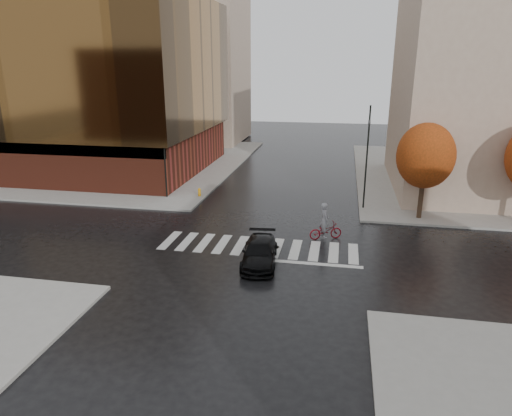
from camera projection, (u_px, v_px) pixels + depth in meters
The scene contains 13 objects.
ground at pixel (257, 250), 26.39m from camera, with size 120.00×120.00×0.00m, color black.
sidewalk_nw at pixel (104, 161), 49.78m from camera, with size 30.00×30.00×0.15m, color gray.
crosswalk at pixel (258, 247), 26.86m from camera, with size 12.00×3.00×0.01m, color silver.
office_glass at pixel (70, 85), 44.65m from camera, with size 27.00×19.00×16.00m.
building_ne_tan at pixel (505, 78), 36.48m from camera, with size 16.00×16.00×18.00m, color tan.
building_nw_far at pixel (191, 64), 60.80m from camera, with size 14.00×12.00×20.00m, color tan.
tree_ne_a at pixel (426, 156), 30.18m from camera, with size 3.80×3.80×6.50m.
sedan at pixel (260, 252), 24.43m from camera, with size 1.80×4.42×1.28m, color black.
cyclist at pixel (325, 227), 27.82m from camera, with size 2.15×1.44×2.31m.
traffic_light_nw at pixel (164, 141), 35.03m from camera, with size 0.23×0.20×7.70m.
traffic_light_ne at pixel (367, 151), 32.36m from camera, with size 0.18×0.21×7.41m.
fire_hydrant at pixel (199, 192), 36.45m from camera, with size 0.23×0.23×0.65m.
manhole at pixel (274, 247), 26.79m from camera, with size 0.62×0.62×0.01m, color #4F321C.
Camera 1 is at (4.54, -23.98, 10.34)m, focal length 32.00 mm.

